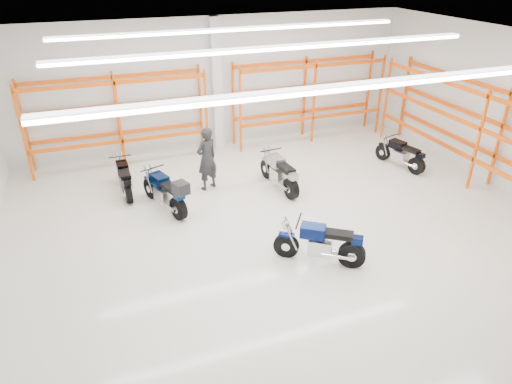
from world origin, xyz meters
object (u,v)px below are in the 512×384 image
object	(u,v)px
motorcycle_main	(323,244)
motorcycle_back_c	(280,174)
structural_column	(217,85)
motorcycle_back_a	(125,179)
standing_man	(207,159)
motorcycle_back_d	(402,155)
motorcycle_back_b	(167,193)

from	to	relation	value
motorcycle_main	motorcycle_back_c	bearing A→B (deg)	82.12
motorcycle_main	structural_column	distance (m)	7.82
motorcycle_back_a	standing_man	size ratio (longest dim) A/B	1.03
motorcycle_back_d	structural_column	xyz separation A→B (m)	(-5.10, 3.87, 1.80)
motorcycle_back_d	structural_column	size ratio (longest dim) A/B	0.42
motorcycle_main	motorcycle_back_d	world-z (taller)	motorcycle_main
standing_man	motorcycle_back_a	bearing A→B (deg)	-37.84
motorcycle_back_a	structural_column	xyz separation A→B (m)	(3.59, 2.59, 1.80)
motorcycle_back_d	structural_column	world-z (taller)	structural_column
structural_column	motorcycle_back_c	bearing A→B (deg)	-78.93
motorcycle_main	motorcycle_back_b	world-z (taller)	motorcycle_back_b
motorcycle_main	motorcycle_back_a	bearing A→B (deg)	127.34
motorcycle_back_a	standing_man	xyz separation A→B (m)	(2.35, -0.52, 0.51)
motorcycle_back_a	motorcycle_back_c	distance (m)	4.54
standing_man	structural_column	size ratio (longest dim) A/B	0.43
motorcycle_main	motorcycle_back_a	xyz separation A→B (m)	(-3.84, 5.03, -0.03)
motorcycle_main	standing_man	world-z (taller)	standing_man
motorcycle_main	motorcycle_back_b	size ratio (longest dim) A/B	0.83
motorcycle_back_b	standing_man	size ratio (longest dim) A/B	1.13
motorcycle_back_d	motorcycle_back_b	bearing A→B (deg)	-178.70
motorcycle_main	structural_column	size ratio (longest dim) A/B	0.40
motorcycle_back_a	motorcycle_back_b	xyz separation A→B (m)	(0.97, -1.46, 0.10)
motorcycle_main	motorcycle_back_a	world-z (taller)	motorcycle_main
motorcycle_back_a	motorcycle_back_b	bearing A→B (deg)	-56.42
motorcycle_main	motorcycle_back_b	bearing A→B (deg)	128.78
motorcycle_main	motorcycle_back_b	xyz separation A→B (m)	(-2.87, 3.57, 0.07)
motorcycle_back_a	motorcycle_back_c	bearing A→B (deg)	-16.77
motorcycle_back_b	motorcycle_back_c	xyz separation A→B (m)	(3.38, 0.15, -0.06)
motorcycle_main	motorcycle_back_a	distance (m)	6.33
motorcycle_back_d	standing_man	xyz separation A→B (m)	(-6.34, 0.76, 0.51)
motorcycle_back_a	motorcycle_back_b	world-z (taller)	motorcycle_back_b
motorcycle_main	motorcycle_back_c	xyz separation A→B (m)	(0.51, 3.72, 0.01)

